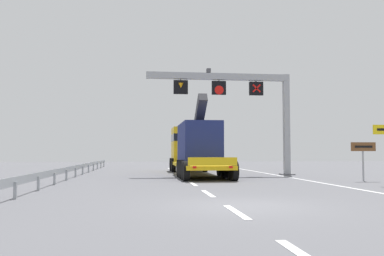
% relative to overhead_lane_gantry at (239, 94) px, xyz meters
% --- Properties ---
extents(ground, '(112.00, 112.00, 0.00)m').
position_rel_overhead_lane_gantry_xyz_m(ground, '(-3.69, -15.85, -5.67)').
color(ground, '#5B5B60').
extents(lane_markings, '(0.20, 36.32, 0.01)m').
position_rel_overhead_lane_gantry_xyz_m(lane_markings, '(-4.18, -4.99, -5.67)').
color(lane_markings, silver).
rests_on(lane_markings, ground).
extents(edge_line_right, '(0.20, 63.00, 0.01)m').
position_rel_overhead_lane_gantry_xyz_m(edge_line_right, '(2.51, -3.85, -5.67)').
color(edge_line_right, silver).
rests_on(edge_line_right, ground).
extents(overhead_lane_gantry, '(10.40, 0.90, 7.43)m').
position_rel_overhead_lane_gantry_xyz_m(overhead_lane_gantry, '(0.00, 0.00, 0.00)').
color(overhead_lane_gantry, '#9EA0A5').
rests_on(overhead_lane_gantry, ground).
extents(heavy_haul_truck_yellow, '(3.02, 14.06, 5.30)m').
position_rel_overhead_lane_gantry_xyz_m(heavy_haul_truck_yellow, '(-2.99, 1.85, -3.68)').
color(heavy_haul_truck_yellow, yellow).
rests_on(heavy_haul_truck_yellow, ground).
extents(tourist_info_sign_brown, '(1.43, 0.15, 2.14)m').
position_rel_overhead_lane_gantry_xyz_m(tourist_info_sign_brown, '(5.42, -6.56, -4.05)').
color(tourist_info_sign_brown, '#9EA0A5').
rests_on(tourist_info_sign_brown, ground).
extents(guardrail_left, '(0.13, 36.33, 0.76)m').
position_rel_overhead_lane_gantry_xyz_m(guardrail_left, '(-11.01, 0.31, -5.11)').
color(guardrail_left, '#999EA3').
rests_on(guardrail_left, ground).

